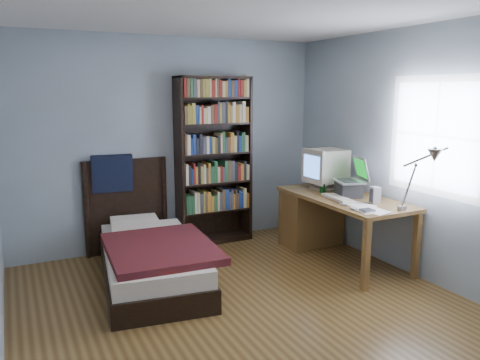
{
  "coord_description": "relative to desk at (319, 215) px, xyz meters",
  "views": [
    {
      "loc": [
        -1.74,
        -3.28,
        1.88
      ],
      "look_at": [
        0.32,
        0.87,
        0.99
      ],
      "focal_mm": 35.0,
      "sensor_mm": 36.0,
      "label": 1
    }
  ],
  "objects": [
    {
      "name": "phone_grey",
      "position": [
        -0.28,
        -0.95,
        0.32
      ],
      "size": [
        0.06,
        0.09,
        0.02
      ],
      "primitive_type": "cube",
      "rotation": [
        0.0,
        0.0,
        -0.16
      ],
      "color": "#959497",
      "rests_on": "desk"
    },
    {
      "name": "room",
      "position": [
        -1.48,
        -1.14,
        0.84
      ],
      "size": [
        4.2,
        4.24,
        2.5
      ],
      "color": "brown",
      "rests_on": "ground"
    },
    {
      "name": "speaker",
      "position": [
        0.08,
        -0.84,
        0.4
      ],
      "size": [
        0.1,
        0.1,
        0.17
      ],
      "primitive_type": "cube",
      "rotation": [
        0.0,
        0.0,
        -0.18
      ],
      "color": "#959497",
      "rests_on": "desk"
    },
    {
      "name": "crt_monitor",
      "position": [
        0.06,
        -0.02,
        0.58
      ],
      "size": [
        0.42,
        0.4,
        0.48
      ],
      "color": "beige",
      "rests_on": "desk"
    },
    {
      "name": "external_drive",
      "position": [
        -0.23,
        -1.08,
        0.33
      ],
      "size": [
        0.12,
        0.12,
        0.02
      ],
      "primitive_type": "cube",
      "rotation": [
        0.0,
        0.0,
        -0.07
      ],
      "color": "#959497",
      "rests_on": "desk"
    },
    {
      "name": "bookshelf",
      "position": [
        -1.01,
        0.8,
        0.61
      ],
      "size": [
        0.92,
        0.3,
        2.04
      ],
      "color": "black",
      "rests_on": "floor"
    },
    {
      "name": "mouse",
      "position": [
        0.01,
        -0.13,
        0.33
      ],
      "size": [
        0.07,
        0.12,
        0.04
      ],
      "primitive_type": "ellipsoid",
      "color": "silver",
      "rests_on": "desk"
    },
    {
      "name": "laptop",
      "position": [
        0.06,
        -0.46,
        0.43
      ],
      "size": [
        0.44,
        0.42,
        0.43
      ],
      "color": "#2D2D30",
      "rests_on": "desk"
    },
    {
      "name": "keyboard",
      "position": [
        -0.15,
        -0.54,
        0.33
      ],
      "size": [
        0.21,
        0.44,
        0.04
      ],
      "primitive_type": "cube",
      "rotation": [
        0.0,
        0.07,
        -0.1
      ],
      "color": "beige",
      "rests_on": "desk"
    },
    {
      "name": "bed",
      "position": [
        -2.08,
        0.0,
        -0.16
      ],
      "size": [
        1.14,
        2.04,
        1.16
      ],
      "color": "black",
      "rests_on": "floor"
    },
    {
      "name": "phone_silver",
      "position": [
        -0.25,
        -0.77,
        0.32
      ],
      "size": [
        0.08,
        0.1,
        0.02
      ],
      "primitive_type": "cube",
      "rotation": [
        0.0,
        0.0,
        0.42
      ],
      "color": "silver",
      "rests_on": "desk"
    },
    {
      "name": "desk",
      "position": [
        0.0,
        0.0,
        0.0
      ],
      "size": [
        0.75,
        1.61,
        0.73
      ],
      "color": "brown",
      "rests_on": "floor"
    },
    {
      "name": "desk_lamp",
      "position": [
        -0.01,
        -1.58,
        0.85
      ],
      "size": [
        0.26,
        0.57,
        0.67
      ],
      "color": "#99999E",
      "rests_on": "desk"
    },
    {
      "name": "soda_can",
      "position": [
        -0.1,
        -0.19,
        0.37
      ],
      "size": [
        0.06,
        0.06,
        0.11
      ],
      "primitive_type": "cylinder",
      "color": "#07360E",
      "rests_on": "desk"
    }
  ]
}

